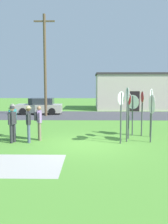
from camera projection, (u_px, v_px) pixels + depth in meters
name	position (u px, v px, depth m)	size (l,w,h in m)	color
ground_plane	(87.00, 145.00, 10.86)	(80.00, 80.00, 0.00)	#518E33
street_asphalt	(88.00, 115.00, 21.58)	(60.00, 6.40, 0.01)	#424247
concrete_path	(16.00, 165.00, 8.07)	(3.20, 2.40, 0.01)	#ADAAA3
building_background	(130.00, 91.00, 27.18)	(7.90, 5.21, 4.05)	beige
utility_pole	(45.00, 64.00, 20.61)	(1.80, 0.24, 8.74)	brown
parked_car_on_street	(40.00, 107.00, 22.59)	(4.34, 2.10, 1.51)	#B7B2A3
stop_sign_leaning_left	(127.00, 106.00, 11.19)	(0.10, 0.65, 2.60)	#474C4C
stop_sign_leaning_right	(151.00, 104.00, 12.31)	(0.36, 0.70, 2.52)	#474C4C
stop_sign_rear_left	(152.00, 110.00, 11.11)	(0.10, 0.89, 2.26)	#474C4C
stop_sign_nearest	(129.00, 109.00, 11.88)	(0.13, 0.61, 2.32)	#474C4C
stop_sign_rear_right	(133.00, 108.00, 12.68)	(0.57, 0.54, 2.19)	#474C4C
stop_sign_center_cluster	(121.00, 109.00, 10.88)	(0.38, 0.50, 2.42)	#474C4C
stop_sign_low_front	(142.00, 106.00, 12.61)	(0.07, 0.63, 2.40)	#474C4C
person_holding_notes	(12.00, 122.00, 11.12)	(0.32, 0.55, 1.74)	#2D2D33
person_on_left	(13.00, 118.00, 12.32)	(0.33, 0.54, 1.74)	#4C5670
person_in_dark_shirt	(29.00, 122.00, 11.15)	(0.32, 0.56, 1.74)	#4C5670
person_with_sunhat	(39.00, 120.00, 11.66)	(0.43, 0.55, 1.69)	#7A6B56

